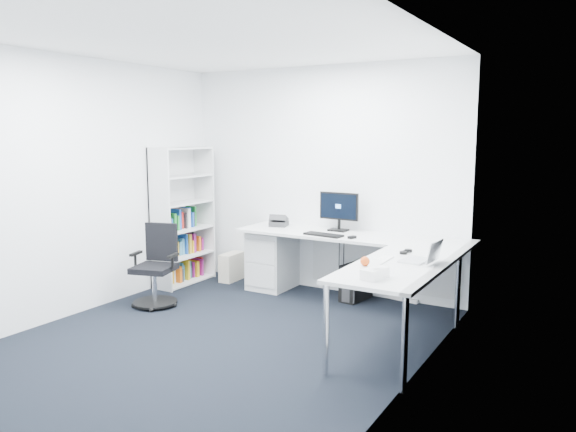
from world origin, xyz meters
The scene contains 21 objects.
ground centered at (0.00, 0.00, 0.00)m, with size 4.20×4.20×0.00m, color black.
ceiling centered at (0.00, 0.00, 2.70)m, with size 4.20×4.20×0.00m, color white.
wall_back centered at (0.00, 2.10, 1.35)m, with size 3.60×0.02×2.70m, color white.
wall_left centered at (-1.80, 0.00, 1.35)m, with size 0.02×4.20×2.70m, color white.
wall_right centered at (1.80, 0.00, 1.35)m, with size 0.02×4.20×2.70m, color white.
l_desk centered at (0.55, 1.40, 0.39)m, with size 2.67×1.50×0.78m, color silver, non-canonical shape.
drawer_pedestal centered at (-0.52, 1.83, 0.35)m, with size 0.46×0.58×0.71m, color silver.
bookshelf centered at (-1.62, 1.45, 0.87)m, with size 0.34×0.87×1.74m, color silver, non-canonical shape.
task_chair centered at (-1.26, 0.52, 0.45)m, with size 0.51×0.51×0.90m, color black, non-canonical shape.
black_pc_tower centered at (0.58, 1.87, 0.21)m, with size 0.19×0.44×0.43m, color black.
beige_pc_tower centered at (-1.17, 1.85, 0.18)m, with size 0.17×0.38×0.36m, color beige.
power_strip centered at (1.09, 2.09, 0.02)m, with size 0.34×0.06×0.04m, color white.
monitor centered at (0.33, 1.90, 1.01)m, with size 0.48×0.15×0.46m, color black, non-canonical shape.
black_keyboard centered at (0.32, 1.53, 0.79)m, with size 0.44×0.16×0.02m, color black.
mouse centered at (0.67, 1.54, 0.79)m, with size 0.05×0.09×0.03m, color black.
desk_phone centered at (-0.44, 1.84, 0.85)m, with size 0.20×0.20×0.14m, color #28282A, non-canonical shape.
laptop centered at (1.59, 0.82, 0.89)m, with size 0.30×0.29×0.21m, color silver, non-canonical shape.
white_keyboard centered at (1.33, 0.68, 0.79)m, with size 0.11×0.37×0.01m, color white.
headphones centered at (1.41, 1.11, 0.80)m, with size 0.11×0.17×0.04m, color black, non-canonical shape.
orange_fruit centered at (1.27, 0.43, 0.82)m, with size 0.08×0.08×0.08m, color #DE4C13.
tissue_box centered at (1.50, 0.07, 0.82)m, with size 0.12×0.23×0.08m, color white.
Camera 1 is at (3.06, -3.96, 1.90)m, focal length 35.00 mm.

